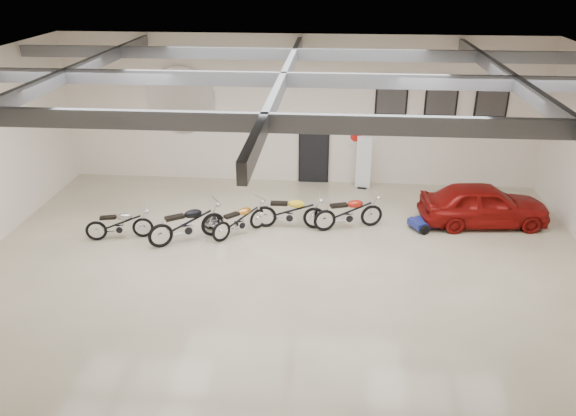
# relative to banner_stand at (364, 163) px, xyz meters

# --- Properties ---
(floor) EXTENTS (16.00, 12.00, 0.01)m
(floor) POSITION_rel_banner_stand_xyz_m (-2.19, -5.50, -0.92)
(floor) COLOR beige
(floor) RESTS_ON ground
(ceiling) EXTENTS (16.00, 12.00, 0.01)m
(ceiling) POSITION_rel_banner_stand_xyz_m (-2.19, -5.50, 4.08)
(ceiling) COLOR slate
(ceiling) RESTS_ON back_wall
(back_wall) EXTENTS (16.00, 0.02, 5.00)m
(back_wall) POSITION_rel_banner_stand_xyz_m (-2.19, 0.50, 1.58)
(back_wall) COLOR silver
(back_wall) RESTS_ON floor
(ceiling_beams) EXTENTS (15.80, 11.80, 0.32)m
(ceiling_beams) POSITION_rel_banner_stand_xyz_m (-2.19, -5.50, 3.83)
(ceiling_beams) COLOR #595C61
(ceiling_beams) RESTS_ON ceiling
(door) EXTENTS (0.92, 0.08, 2.10)m
(door) POSITION_rel_banner_stand_xyz_m (-1.69, 0.45, 0.13)
(door) COLOR black
(door) RESTS_ON back_wall
(logo_plaque) EXTENTS (2.30, 0.06, 1.16)m
(logo_plaque) POSITION_rel_banner_stand_xyz_m (-6.19, 0.45, 1.88)
(logo_plaque) COLOR silver
(logo_plaque) RESTS_ON back_wall
(poster_left) EXTENTS (1.05, 0.08, 1.35)m
(poster_left) POSITION_rel_banner_stand_xyz_m (0.81, 0.46, 2.18)
(poster_left) COLOR black
(poster_left) RESTS_ON back_wall
(poster_mid) EXTENTS (1.05, 0.08, 1.35)m
(poster_mid) POSITION_rel_banner_stand_xyz_m (2.41, 0.46, 2.18)
(poster_mid) COLOR black
(poster_mid) RESTS_ON back_wall
(poster_right) EXTENTS (1.05, 0.08, 1.35)m
(poster_right) POSITION_rel_banner_stand_xyz_m (4.01, 0.46, 2.18)
(poster_right) COLOR black
(poster_right) RESTS_ON back_wall
(oil_sign) EXTENTS (0.72, 0.10, 0.72)m
(oil_sign) POSITION_rel_banner_stand_xyz_m (-0.29, 0.45, 0.78)
(oil_sign) COLOR white
(oil_sign) RESTS_ON back_wall
(banner_stand) EXTENTS (0.53, 0.28, 1.84)m
(banner_stand) POSITION_rel_banner_stand_xyz_m (0.00, 0.00, 0.00)
(banner_stand) COLOR white
(banner_stand) RESTS_ON floor
(motorcycle_silver) EXTENTS (1.88, 0.98, 0.94)m
(motorcycle_silver) POSITION_rel_banner_stand_xyz_m (-6.90, -4.33, -0.45)
(motorcycle_silver) COLOR silver
(motorcycle_silver) RESTS_ON floor
(motorcycle_black) EXTENTS (2.16, 1.71, 1.11)m
(motorcycle_black) POSITION_rel_banner_stand_xyz_m (-4.98, -4.33, -0.36)
(motorcycle_black) COLOR silver
(motorcycle_black) RESTS_ON floor
(motorcycle_gold) EXTENTS (1.70, 1.69, 0.95)m
(motorcycle_gold) POSITION_rel_banner_stand_xyz_m (-3.59, -3.80, -0.44)
(motorcycle_gold) COLOR silver
(motorcycle_gold) RESTS_ON floor
(motorcycle_yellow) EXTENTS (2.05, 0.67, 1.06)m
(motorcycle_yellow) POSITION_rel_banner_stand_xyz_m (-2.23, -3.24, -0.39)
(motorcycle_yellow) COLOR silver
(motorcycle_yellow) RESTS_ON floor
(motorcycle_red) EXTENTS (2.12, 1.22, 1.05)m
(motorcycle_red) POSITION_rel_banner_stand_xyz_m (-0.54, -3.15, -0.39)
(motorcycle_red) COLOR silver
(motorcycle_red) RESTS_ON floor
(go_kart) EXTENTS (1.72, 1.38, 0.57)m
(go_kart) POSITION_rel_banner_stand_xyz_m (1.98, -2.82, -0.64)
(go_kart) COLOR navy
(go_kart) RESTS_ON floor
(vintage_car) EXTENTS (1.82, 3.79, 1.25)m
(vintage_car) POSITION_rel_banner_stand_xyz_m (3.40, -2.52, -0.29)
(vintage_car) COLOR maroon
(vintage_car) RESTS_ON floor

